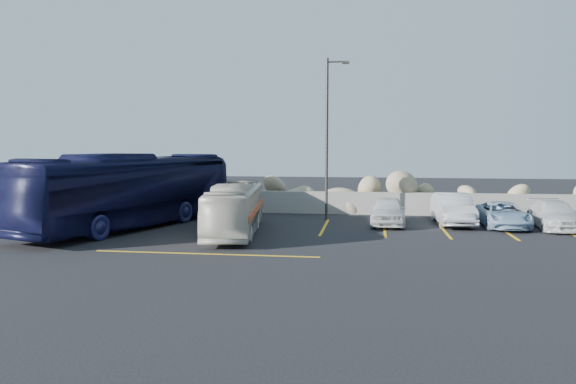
# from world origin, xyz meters

# --- Properties ---
(ground) EXTENTS (90.00, 90.00, 0.00)m
(ground) POSITION_xyz_m (0.00, 0.00, 0.00)
(ground) COLOR black
(ground) RESTS_ON ground
(seawall) EXTENTS (60.00, 0.40, 1.20)m
(seawall) POSITION_xyz_m (0.00, 12.00, 0.60)
(seawall) COLOR gray
(seawall) RESTS_ON ground
(riprap_pile) EXTENTS (54.00, 2.80, 2.60)m
(riprap_pile) POSITION_xyz_m (0.00, 13.20, 1.30)
(riprap_pile) COLOR #9E8667
(riprap_pile) RESTS_ON ground
(parking_lines) EXTENTS (18.16, 9.36, 0.01)m
(parking_lines) POSITION_xyz_m (4.64, 5.57, 0.01)
(parking_lines) COLOR gold
(parking_lines) RESTS_ON ground
(lamppost) EXTENTS (1.14, 0.18, 8.00)m
(lamppost) POSITION_xyz_m (2.56, 9.50, 4.30)
(lamppost) COLOR #312E2C
(lamppost) RESTS_ON ground
(vintage_bus) EXTENTS (2.68, 7.78, 2.12)m
(vintage_bus) POSITION_xyz_m (-1.00, 4.61, 1.06)
(vintage_bus) COLOR beige
(vintage_bus) RESTS_ON ground
(tour_coach) EXTENTS (6.43, 12.40, 3.37)m
(tour_coach) POSITION_xyz_m (-6.15, 5.64, 1.69)
(tour_coach) COLOR #0F1133
(tour_coach) RESTS_ON ground
(car_a) EXTENTS (1.70, 3.97, 1.34)m
(car_a) POSITION_xyz_m (5.48, 8.16, 0.67)
(car_a) COLOR silver
(car_a) RESTS_ON ground
(car_b) EXTENTS (1.68, 4.49, 1.47)m
(car_b) POSITION_xyz_m (8.53, 8.77, 0.73)
(car_b) COLOR silver
(car_b) RESTS_ON ground
(car_c) EXTENTS (1.90, 4.32, 1.23)m
(car_c) POSITION_xyz_m (12.88, 8.13, 0.62)
(car_c) COLOR silver
(car_c) RESTS_ON ground
(car_d) EXTENTS (1.98, 4.18, 1.15)m
(car_d) POSITION_xyz_m (10.66, 8.20, 0.58)
(car_d) COLOR #8BA9C5
(car_d) RESTS_ON ground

